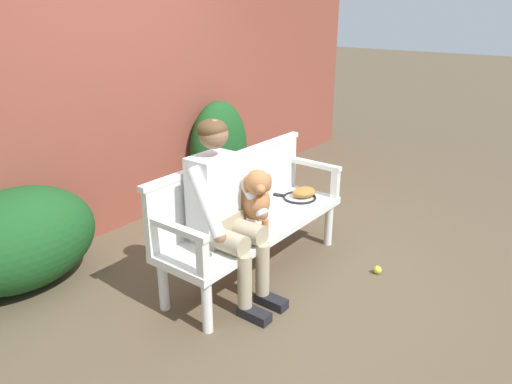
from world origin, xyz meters
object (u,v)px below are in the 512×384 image
at_px(tennis_racket, 296,197).
at_px(garden_bench, 256,229).
at_px(baseball_glove, 304,192).
at_px(person_seated, 223,206).
at_px(tennis_ball, 378,270).
at_px(dog_on_bench, 255,198).

bearing_deg(tennis_racket, garden_bench, -177.37).
bearing_deg(baseball_glove, person_seated, -161.31).
height_order(garden_bench, tennis_ball, garden_bench).
bearing_deg(tennis_ball, person_seated, 141.95).
xyz_separation_m(person_seated, dog_on_bench, (0.30, -0.05, -0.02)).
distance_m(dog_on_bench, tennis_ball, 1.19).
bearing_deg(baseball_glove, tennis_racket, 164.59).
relative_size(tennis_racket, baseball_glove, 2.63).
bearing_deg(tennis_racket, tennis_ball, -92.06).
height_order(person_seated, tennis_ball, person_seated).
distance_m(garden_bench, dog_on_bench, 0.33).
bearing_deg(dog_on_bench, baseball_glove, 4.05).
relative_size(dog_on_bench, baseball_glove, 2.30).
bearing_deg(garden_bench, tennis_ball, -53.43).
height_order(garden_bench, tennis_racket, tennis_racket).
bearing_deg(baseball_glove, garden_bench, -162.58).
xyz_separation_m(tennis_racket, baseball_glove, (0.06, -0.04, 0.04)).
xyz_separation_m(tennis_racket, tennis_ball, (-0.03, -0.81, -0.42)).
xyz_separation_m(garden_bench, dog_on_bench, (-0.10, -0.07, 0.31)).
bearing_deg(tennis_ball, tennis_racket, 87.94).
relative_size(garden_bench, tennis_racket, 3.00).
height_order(garden_bench, baseball_glove, baseball_glove).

